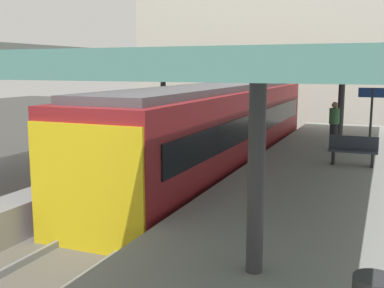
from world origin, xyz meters
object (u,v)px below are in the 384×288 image
platform_sign (372,105)px  passenger_near_bench (146,119)px  passenger_mid_platform (334,125)px  platform_bench (353,150)px  commuter_train (219,129)px

platform_sign → passenger_near_bench: (-8.26, -0.54, -0.76)m
passenger_near_bench → passenger_mid_platform: size_ratio=0.99×
platform_bench → passenger_near_bench: (-7.88, 1.76, 0.40)m
platform_sign → passenger_mid_platform: 1.46m
platform_sign → passenger_near_bench: bearing=-176.3°
platform_bench → commuter_train: bearing=168.2°
commuter_train → passenger_near_bench: size_ratio=9.56×
platform_sign → platform_bench: bearing=-99.5°
platform_bench → platform_sign: platform_sign is taller
platform_bench → passenger_mid_platform: 2.75m
passenger_mid_platform → platform_sign: bearing=-13.4°
platform_bench → platform_sign: bearing=80.5°
platform_sign → passenger_mid_platform: (-1.22, 0.29, -0.75)m
commuter_train → passenger_near_bench: bearing=166.3°
platform_bench → platform_sign: (0.38, 2.30, 1.16)m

